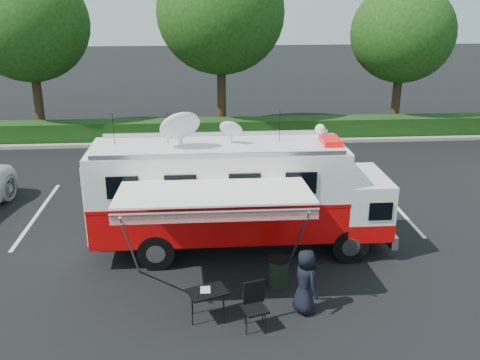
# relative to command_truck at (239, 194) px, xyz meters

# --- Properties ---
(ground_plane) EXTENTS (120.00, 120.00, 0.00)m
(ground_plane) POSITION_rel_command_truck_xyz_m (0.07, 0.00, -1.68)
(ground_plane) COLOR black
(ground_plane) RESTS_ON ground
(back_border) EXTENTS (60.00, 6.14, 8.87)m
(back_border) POSITION_rel_command_truck_xyz_m (1.21, 12.90, 3.33)
(back_border) COLOR #9E998E
(back_border) RESTS_ON ground_plane
(stall_lines) EXTENTS (24.12, 5.50, 0.01)m
(stall_lines) POSITION_rel_command_truck_xyz_m (-0.43, 3.00, -1.67)
(stall_lines) COLOR silver
(stall_lines) RESTS_ON ground_plane
(command_truck) EXTENTS (8.15, 2.24, 3.91)m
(command_truck) POSITION_rel_command_truck_xyz_m (0.00, 0.00, 0.00)
(command_truck) COLOR black
(command_truck) RESTS_ON ground_plane
(awning) EXTENTS (4.45, 2.32, 2.69)m
(awning) POSITION_rel_command_truck_xyz_m (-0.73, -2.33, 0.84)
(awning) COLOR white
(awning) RESTS_ON ground_plane
(person) EXTENTS (0.73, 0.88, 1.54)m
(person) POSITION_rel_command_truck_xyz_m (1.27, -3.24, -1.68)
(person) COLOR black
(person) RESTS_ON ground_plane
(folding_table) EXTENTS (1.00, 0.85, 0.72)m
(folding_table) POSITION_rel_command_truck_xyz_m (-0.93, -3.38, -1.01)
(folding_table) COLOR black
(folding_table) RESTS_ON ground_plane
(folding_chair) EXTENTS (0.62, 0.65, 1.04)m
(folding_chair) POSITION_rel_command_truck_xyz_m (0.07, -3.72, -1.06)
(folding_chair) COLOR black
(folding_chair) RESTS_ON ground_plane
(trash_bin) EXTENTS (0.53, 0.53, 0.79)m
(trash_bin) POSITION_rel_command_truck_xyz_m (0.83, -2.14, -1.28)
(trash_bin) COLOR black
(trash_bin) RESTS_ON ground_plane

